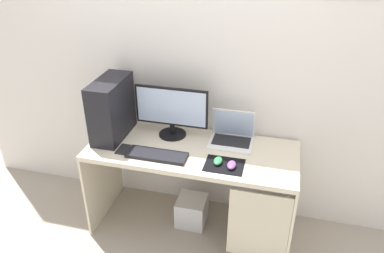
{
  "coord_description": "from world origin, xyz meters",
  "views": [
    {
      "loc": [
        0.56,
        -2.18,
        2.14
      ],
      "look_at": [
        0.0,
        0.0,
        0.9
      ],
      "focal_mm": 34.96,
      "sensor_mm": 36.0,
      "label": 1
    }
  ],
  "objects_px": {
    "mouse_left": "(218,161)",
    "subwoofer": "(192,211)",
    "pc_tower": "(112,109)",
    "cell_phone": "(123,149)",
    "mouse_right": "(232,165)",
    "monitor": "(172,111)",
    "keyboard": "(157,155)",
    "laptop": "(232,136)"
  },
  "relations": [
    {
      "from": "mouse_left",
      "to": "subwoofer",
      "type": "height_order",
      "value": "mouse_left"
    },
    {
      "from": "pc_tower",
      "to": "subwoofer",
      "type": "distance_m",
      "value": 1.03
    },
    {
      "from": "cell_phone",
      "to": "subwoofer",
      "type": "relative_size",
      "value": 0.57
    },
    {
      "from": "mouse_right",
      "to": "subwoofer",
      "type": "distance_m",
      "value": 0.74
    },
    {
      "from": "mouse_left",
      "to": "mouse_right",
      "type": "relative_size",
      "value": 1.0
    },
    {
      "from": "monitor",
      "to": "mouse_right",
      "type": "xyz_separation_m",
      "value": [
        0.5,
        -0.31,
        -0.18
      ]
    },
    {
      "from": "keyboard",
      "to": "mouse_left",
      "type": "distance_m",
      "value": 0.42
    },
    {
      "from": "mouse_left",
      "to": "cell_phone",
      "type": "distance_m",
      "value": 0.68
    },
    {
      "from": "keyboard",
      "to": "subwoofer",
      "type": "distance_m",
      "value": 0.68
    },
    {
      "from": "monitor",
      "to": "keyboard",
      "type": "bearing_deg",
      "value": -93.22
    },
    {
      "from": "mouse_left",
      "to": "mouse_right",
      "type": "bearing_deg",
      "value": -14.74
    },
    {
      "from": "keyboard",
      "to": "cell_phone",
      "type": "relative_size",
      "value": 3.23
    },
    {
      "from": "mouse_left",
      "to": "pc_tower",
      "type": "bearing_deg",
      "value": 167.75
    },
    {
      "from": "pc_tower",
      "to": "mouse_right",
      "type": "bearing_deg",
      "value": -12.51
    },
    {
      "from": "laptop",
      "to": "monitor",
      "type": "bearing_deg",
      "value": -177.2
    },
    {
      "from": "mouse_left",
      "to": "subwoofer",
      "type": "xyz_separation_m",
      "value": [
        -0.23,
        0.18,
        -0.63
      ]
    },
    {
      "from": "cell_phone",
      "to": "mouse_left",
      "type": "bearing_deg",
      "value": -0.13
    },
    {
      "from": "mouse_left",
      "to": "cell_phone",
      "type": "relative_size",
      "value": 0.74
    },
    {
      "from": "keyboard",
      "to": "mouse_right",
      "type": "relative_size",
      "value": 4.38
    },
    {
      "from": "subwoofer",
      "to": "monitor",
      "type": "bearing_deg",
      "value": 148.87
    },
    {
      "from": "mouse_right",
      "to": "subwoofer",
      "type": "bearing_deg",
      "value": 147.97
    },
    {
      "from": "mouse_left",
      "to": "monitor",
      "type": "bearing_deg",
      "value": 144.97
    },
    {
      "from": "laptop",
      "to": "pc_tower",
      "type": "bearing_deg",
      "value": -171.77
    },
    {
      "from": "keyboard",
      "to": "mouse_right",
      "type": "distance_m",
      "value": 0.52
    },
    {
      "from": "mouse_left",
      "to": "subwoofer",
      "type": "distance_m",
      "value": 0.69
    },
    {
      "from": "keyboard",
      "to": "subwoofer",
      "type": "xyz_separation_m",
      "value": [
        0.2,
        0.2,
        -0.62
      ]
    },
    {
      "from": "cell_phone",
      "to": "laptop",
      "type": "bearing_deg",
      "value": 22.75
    },
    {
      "from": "mouse_left",
      "to": "keyboard",
      "type": "bearing_deg",
      "value": -177.29
    },
    {
      "from": "monitor",
      "to": "cell_phone",
      "type": "xyz_separation_m",
      "value": [
        -0.28,
        -0.28,
        -0.2
      ]
    },
    {
      "from": "keyboard",
      "to": "mouse_left",
      "type": "bearing_deg",
      "value": 2.71
    },
    {
      "from": "monitor",
      "to": "subwoofer",
      "type": "height_order",
      "value": "monitor"
    },
    {
      "from": "laptop",
      "to": "mouse_right",
      "type": "height_order",
      "value": "laptop"
    },
    {
      "from": "mouse_right",
      "to": "cell_phone",
      "type": "xyz_separation_m",
      "value": [
        -0.78,
        0.03,
        -0.02
      ]
    },
    {
      "from": "pc_tower",
      "to": "cell_phone",
      "type": "xyz_separation_m",
      "value": [
        0.15,
        -0.18,
        -0.22
      ]
    },
    {
      "from": "monitor",
      "to": "cell_phone",
      "type": "relative_size",
      "value": 4.18
    },
    {
      "from": "laptop",
      "to": "mouse_left",
      "type": "bearing_deg",
      "value": -97.95
    },
    {
      "from": "pc_tower",
      "to": "cell_phone",
      "type": "distance_m",
      "value": 0.32
    },
    {
      "from": "laptop",
      "to": "cell_phone",
      "type": "distance_m",
      "value": 0.79
    },
    {
      "from": "laptop",
      "to": "subwoofer",
      "type": "relative_size",
      "value": 1.38
    },
    {
      "from": "mouse_right",
      "to": "subwoofer",
      "type": "xyz_separation_m",
      "value": [
        -0.32,
        0.2,
        -0.63
      ]
    },
    {
      "from": "keyboard",
      "to": "cell_phone",
      "type": "distance_m",
      "value": 0.26
    },
    {
      "from": "pc_tower",
      "to": "keyboard",
      "type": "relative_size",
      "value": 1.06
    }
  ]
}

